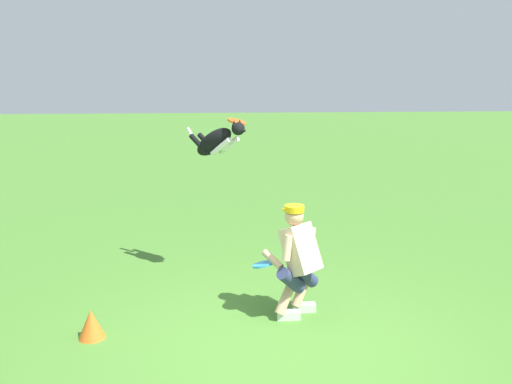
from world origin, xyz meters
name	(u,v)px	position (x,y,z in m)	size (l,w,h in m)	color
ground_plane	(279,349)	(0.00, 0.00, 0.00)	(60.00, 60.00, 0.00)	#467B2D
person	(298,258)	(-0.29, -0.75, 0.70)	(0.71, 0.57, 1.29)	silver
dog	(217,141)	(0.61, -2.12, 1.85)	(0.83, 0.77, 0.59)	black
frisbee_flying	(237,121)	(0.35, -1.96, 2.12)	(0.24, 0.24, 0.02)	#F75D17
frisbee_held	(264,264)	(0.09, -0.82, 0.61)	(0.26, 0.26, 0.02)	#3298D9
training_cone	(91,324)	(1.95, -0.37, 0.16)	(0.28, 0.28, 0.31)	orange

